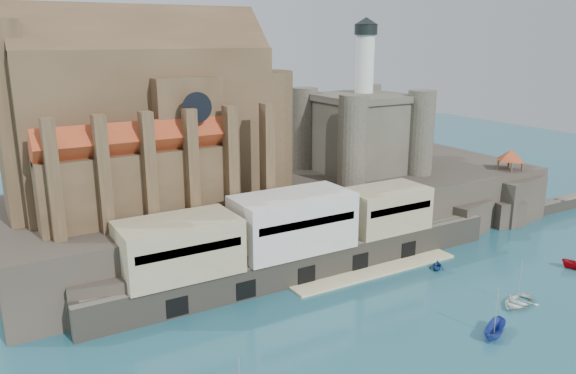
# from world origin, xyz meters

# --- Properties ---
(ground) EXTENTS (300.00, 300.00, 0.00)m
(ground) POSITION_xyz_m (0.00, 0.00, 0.00)
(ground) COLOR #1B4D5C
(ground) RESTS_ON ground
(promontory) EXTENTS (100.00, 36.00, 10.00)m
(promontory) POSITION_xyz_m (-0.19, 39.37, 4.92)
(promontory) COLOR #2B2520
(promontory) RESTS_ON ground
(quay) EXTENTS (70.00, 12.00, 13.05)m
(quay) POSITION_xyz_m (-10.19, 23.07, 6.07)
(quay) COLOR #5F594C
(quay) RESTS_ON ground
(church) EXTENTS (47.00, 25.93, 30.51)m
(church) POSITION_xyz_m (-24.13, 41.85, 22.13)
(church) COLOR #4A3722
(church) RESTS_ON promontory
(castle_keep) EXTENTS (21.20, 21.20, 29.30)m
(castle_keep) POSITION_xyz_m (16.08, 41.08, 18.31)
(castle_keep) COLOR #454236
(castle_keep) RESTS_ON promontory
(rock_outcrop) EXTENTS (14.50, 10.50, 8.70)m
(rock_outcrop) POSITION_xyz_m (42.00, 25.84, 4.02)
(rock_outcrop) COLOR #2B2520
(rock_outcrop) RESTS_ON ground
(pavilion) EXTENTS (6.40, 6.40, 5.40)m
(pavilion) POSITION_xyz_m (42.00, 26.00, 12.73)
(pavilion) COLOR #4A3722
(pavilion) RESTS_ON rock_outcrop
(boat_2) EXTENTS (2.65, 2.62, 5.23)m
(boat_2) POSITION_xyz_m (2.05, -4.71, 0.00)
(boat_2) COLOR #253A94
(boat_2) RESTS_ON ground
(boat_6) EXTENTS (2.29, 4.69, 6.32)m
(boat_6) POSITION_xyz_m (11.59, -0.70, 0.00)
(boat_6) COLOR silver
(boat_6) RESTS_ON ground
(boat_7) EXTENTS (3.28, 3.38, 3.39)m
(boat_7) POSITION_xyz_m (11.12, 14.00, 0.00)
(boat_7) COLOR navy
(boat_7) RESTS_ON ground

